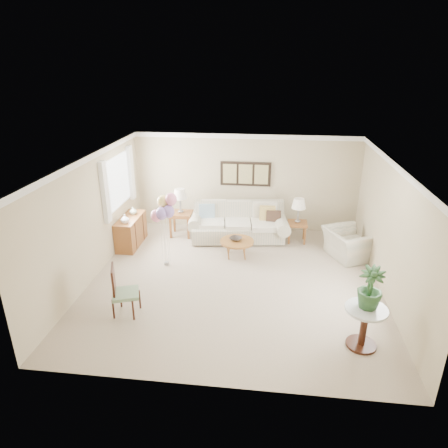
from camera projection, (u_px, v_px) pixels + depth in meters
The scene contains 18 objects.
ground_plane at pixel (234, 281), 8.48m from camera, with size 6.00×6.00×0.00m, color tan.
room_shell at pixel (230, 207), 7.96m from camera, with size 6.04×6.04×2.60m.
wall_art_triptych at pixel (246, 174), 10.62m from camera, with size 1.35×0.06×0.65m.
sofa at pixel (238, 225), 10.39m from camera, with size 2.70×1.25×0.95m.
end_table_left at pixel (181, 216), 10.52m from camera, with size 0.59×0.54×0.65m.
end_table_right at pixel (297, 225), 10.19m from camera, with size 0.49×0.44×0.53m.
lamp_left at pixel (180, 195), 10.29m from camera, with size 0.37×0.37×0.65m.
lamp_right at pixel (299, 204), 9.97m from camera, with size 0.36×0.36×0.63m.
coffee_table at pixel (237, 242), 9.42m from camera, with size 0.80×0.80×0.41m.
decor_bowl at pixel (236, 239), 9.42m from camera, with size 0.28×0.28×0.07m, color #302824.
armchair at pixel (348, 244), 9.40m from camera, with size 1.05×0.92×0.68m, color #C2B69B.
side_table at pixel (365, 318), 6.34m from camera, with size 0.67×0.67×0.73m.
potted_plant at pixel (370, 288), 6.17m from camera, with size 0.39×0.39×0.70m, color #24482A.
accent_chair at pixel (122, 290), 7.22m from camera, with size 0.59×0.59×0.95m.
credenza at pixel (131, 231), 10.03m from camera, with size 0.46×1.20×0.74m.
vase_white at pixel (125, 219), 9.51m from camera, with size 0.20×0.20×0.21m, color silver.
vase_sage at pixel (133, 211), 10.06m from camera, with size 0.18×0.18×0.19m, color #A9BAA0.
balloon_cluster at pixel (164, 209), 8.65m from camera, with size 0.58×0.42×1.72m.
Camera 1 is at (0.67, -7.37, 4.32)m, focal length 32.00 mm.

